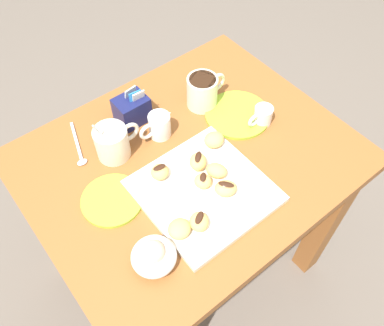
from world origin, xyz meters
TOP-DOWN VIEW (x-y plane):
  - ground_plane at (0.00, 0.00)m, footprint 8.00×8.00m
  - dining_table at (0.00, 0.00)m, footprint 0.85×0.69m
  - pastry_plate_square at (-0.04, -0.11)m, footprint 0.30×0.30m
  - coffee_mug_cream_left at (-0.15, 0.13)m, footprint 0.13×0.09m
  - coffee_mug_cream_right at (0.15, 0.13)m, footprint 0.13×0.09m
  - cream_pitcher_white at (-0.02, 0.11)m, footprint 0.10×0.06m
  - sugar_caddy at (-0.04, 0.20)m, footprint 0.09×0.07m
  - ice_cream_bowl at (-0.24, -0.19)m, footprint 0.10×0.10m
  - chocolate_sauce_pitcher at (0.24, -0.03)m, footprint 0.09×0.05m
  - saucer_lime_left at (0.20, 0.03)m, footprint 0.19×0.19m
  - saucer_lime_right at (-0.24, 0.01)m, footprint 0.15×0.15m
  - loose_spoon_near_saucer at (-0.22, 0.20)m, footprint 0.06×0.15m
  - beignet_0 at (-0.12, -0.18)m, footprint 0.07×0.07m
  - chocolate_drizzle_0 at (-0.12, -0.18)m, footprint 0.04×0.03m
  - beignet_1 at (-0.01, -0.05)m, footprint 0.07×0.07m
  - chocolate_drizzle_1 at (-0.01, -0.05)m, footprint 0.04×0.04m
  - beignet_2 at (-0.10, -0.01)m, footprint 0.06×0.06m
  - chocolate_drizzle_2 at (-0.10, -0.01)m, footprint 0.04×0.02m
  - beignet_3 at (0.01, -0.10)m, footprint 0.06×0.07m
  - beignet_4 at (-0.04, -0.10)m, footprint 0.06×0.06m
  - chocolate_drizzle_4 at (-0.04, -0.10)m, footprint 0.03×0.03m
  - beignet_5 at (-0.01, -0.15)m, footprint 0.07×0.07m
  - chocolate_drizzle_5 at (-0.01, -0.15)m, footprint 0.04×0.04m
  - beignet_6 at (0.07, -0.02)m, footprint 0.06×0.06m
  - beignet_7 at (-0.16, -0.17)m, footprint 0.07×0.07m

SIDE VIEW (x-z plane):
  - ground_plane at x=0.00m, z-range 0.00..0.00m
  - dining_table at x=0.00m, z-range 0.20..0.91m
  - loose_spoon_near_saucer at x=-0.22m, z-range 0.71..0.71m
  - saucer_lime_left at x=0.20m, z-range 0.71..0.72m
  - saucer_lime_right at x=-0.24m, z-range 0.71..0.72m
  - pastry_plate_square at x=-0.04m, z-range 0.71..0.72m
  - chocolate_sauce_pitcher at x=0.24m, z-range 0.71..0.77m
  - beignet_7 at x=-0.16m, z-range 0.72..0.75m
  - beignet_3 at x=0.01m, z-range 0.72..0.75m
  - beignet_4 at x=-0.04m, z-range 0.72..0.75m
  - beignet_5 at x=-0.01m, z-range 0.72..0.76m
  - ice_cream_bowl at x=-0.24m, z-range 0.70..0.78m
  - beignet_0 at x=-0.12m, z-range 0.72..0.76m
  - beignet_6 at x=0.07m, z-range 0.72..0.76m
  - beignet_2 at x=-0.10m, z-range 0.72..0.76m
  - beignet_1 at x=-0.01m, z-range 0.72..0.76m
  - cream_pitcher_white at x=-0.02m, z-range 0.71..0.78m
  - sugar_caddy at x=-0.04m, z-range 0.69..0.80m
  - coffee_mug_cream_left at x=-0.15m, z-range 0.69..0.83m
  - chocolate_drizzle_4 at x=-0.04m, z-range 0.75..0.76m
  - chocolate_drizzle_5 at x=-0.01m, z-range 0.75..0.76m
  - chocolate_drizzle_0 at x=-0.12m, z-range 0.76..0.76m
  - coffee_mug_cream_right at x=0.15m, z-range 0.71..0.81m
  - chocolate_drizzle_2 at x=-0.10m, z-range 0.76..0.76m
  - chocolate_drizzle_1 at x=-0.01m, z-range 0.76..0.77m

